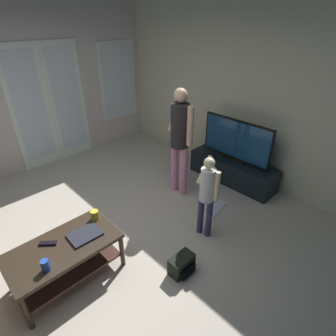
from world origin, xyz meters
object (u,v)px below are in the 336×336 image
at_px(backpack, 182,265).
at_px(loose_keyboard, 216,209).
at_px(cup_by_laptop, 95,215).
at_px(cup_near_edge, 45,265).
at_px(person_adult, 180,135).
at_px(laptop_closed, 85,235).
at_px(tv_remote_black, 48,243).
at_px(flat_screen_tv, 236,141).
at_px(coffee_table, 65,254).
at_px(person_child, 207,191).
at_px(tv_stand, 232,170).

distance_m(backpack, loose_keyboard, 1.21).
bearing_deg(cup_by_laptop, cup_near_edge, -155.76).
bearing_deg(backpack, cup_near_edge, 151.97).
distance_m(person_adult, laptop_closed, 1.87).
bearing_deg(tv_remote_black, backpack, -1.70).
xyz_separation_m(flat_screen_tv, cup_by_laptop, (-2.42, 0.22, -0.22)).
relative_size(coffee_table, person_child, 0.98).
height_order(tv_stand, backpack, tv_stand).
bearing_deg(person_child, tv_stand, 19.92).
relative_size(tv_stand, flat_screen_tv, 1.23).
bearing_deg(person_child, flat_screen_tv, 20.08).
bearing_deg(cup_by_laptop, laptop_closed, -144.26).
relative_size(backpack, loose_keyboard, 0.63).
relative_size(tv_stand, person_adult, 0.90).
distance_m(person_adult, cup_by_laptop, 1.63).
relative_size(loose_keyboard, cup_by_laptop, 4.13).
height_order(flat_screen_tv, tv_remote_black, flat_screen_tv).
relative_size(cup_near_edge, tv_remote_black, 0.69).
bearing_deg(tv_stand, cup_by_laptop, 174.80).
bearing_deg(cup_near_edge, tv_stand, 1.60).
bearing_deg(tv_remote_black, cup_by_laptop, 41.25).
xyz_separation_m(person_child, cup_near_edge, (-1.78, 0.39, -0.14)).
bearing_deg(loose_keyboard, laptop_closed, 168.76).
relative_size(backpack, laptop_closed, 0.90).
xyz_separation_m(loose_keyboard, laptop_closed, (-1.82, 0.36, 0.46)).
distance_m(tv_stand, flat_screen_tv, 0.54).
bearing_deg(loose_keyboard, coffee_table, 169.19).
distance_m(loose_keyboard, cup_near_edge, 2.35).
bearing_deg(flat_screen_tv, backpack, -160.39).
relative_size(loose_keyboard, laptop_closed, 1.44).
bearing_deg(person_adult, flat_screen_tv, -24.32).
height_order(person_adult, person_child, person_adult).
relative_size(coffee_table, person_adult, 0.66).
distance_m(backpack, cup_by_laptop, 1.10).
bearing_deg(flat_screen_tv, person_child, -159.92).
xyz_separation_m(person_adult, person_child, (-0.45, -0.88, -0.31)).
relative_size(flat_screen_tv, tv_remote_black, 6.98).
relative_size(coffee_table, tv_remote_black, 6.34).
distance_m(coffee_table, person_child, 1.68).
height_order(loose_keyboard, tv_remote_black, tv_remote_black).
bearing_deg(person_child, loose_keyboard, 19.85).
bearing_deg(backpack, tv_remote_black, 137.81).
relative_size(person_adult, cup_by_laptop, 14.77).
bearing_deg(cup_by_laptop, flat_screen_tv, -5.11).
distance_m(person_adult, cup_near_edge, 2.33).
bearing_deg(tv_remote_black, cup_near_edge, -74.59).
distance_m(coffee_table, loose_keyboard, 2.11).
xyz_separation_m(person_adult, backpack, (-1.09, -1.09, -0.87)).
height_order(backpack, loose_keyboard, backpack).
bearing_deg(tv_remote_black, flat_screen_tv, 36.45).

